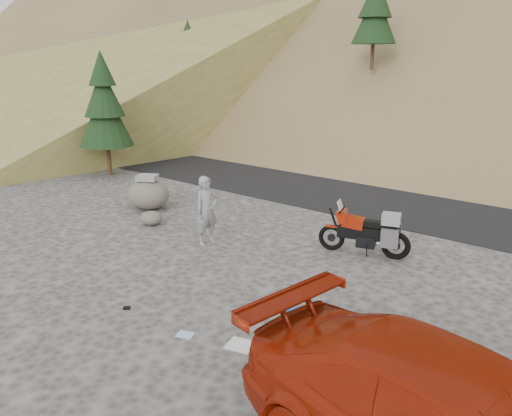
{
  "coord_description": "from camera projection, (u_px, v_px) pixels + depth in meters",
  "views": [
    {
      "loc": [
        6.67,
        -7.62,
        4.73
      ],
      "look_at": [
        -1.07,
        1.99,
        1.0
      ],
      "focal_mm": 35.0,
      "sensor_mm": 36.0,
      "label": 1
    }
  ],
  "objects": [
    {
      "name": "small_rock",
      "position": [
        151.0,
        218.0,
        14.68
      ],
      "size": [
        0.8,
        0.75,
        0.4
      ],
      "rotation": [
        0.0,
        0.0,
        0.26
      ],
      "color": "#5F5952",
      "rests_on": "ground"
    },
    {
      "name": "gear_white_cloth",
      "position": [
        240.0,
        345.0,
        8.54
      ],
      "size": [
        0.54,
        0.5,
        0.02
      ],
      "primitive_type": "cube",
      "rotation": [
        0.0,
        0.0,
        0.24
      ],
      "color": "white",
      "rests_on": "ground"
    },
    {
      "name": "road",
      "position": [
        403.0,
        196.0,
        17.77
      ],
      "size": [
        120.0,
        7.0,
        0.05
      ],
      "primitive_type": "cube",
      "color": "black",
      "rests_on": "ground"
    },
    {
      "name": "gear_blue_mat",
      "position": [
        296.0,
        311.0,
        9.55
      ],
      "size": [
        0.39,
        0.18,
        0.15
      ],
      "primitive_type": "cylinder",
      "rotation": [
        0.0,
        1.57,
        -0.06
      ],
      "color": "#1A57A1",
      "rests_on": "ground"
    },
    {
      "name": "gear_glove_b",
      "position": [
        127.0,
        308.0,
        9.79
      ],
      "size": [
        0.16,
        0.15,
        0.04
      ],
      "primitive_type": "cube",
      "rotation": [
        0.0,
        0.0,
        0.66
      ],
      "color": "black",
      "rests_on": "ground"
    },
    {
      "name": "conifer_verge",
      "position": [
        104.0,
        105.0,
        20.18
      ],
      "size": [
        2.2,
        2.2,
        5.04
      ],
      "color": "#3A2315",
      "rests_on": "ground"
    },
    {
      "name": "gear_bottle",
      "position": [
        332.0,
        354.0,
        8.13
      ],
      "size": [
        0.07,
        0.07,
        0.2
      ],
      "primitive_type": "cylinder",
      "rotation": [
        0.0,
        0.0,
        0.01
      ],
      "color": "#1A57A1",
      "rests_on": "ground"
    },
    {
      "name": "gear_blue_cloth",
      "position": [
        185.0,
        335.0,
        8.86
      ],
      "size": [
        0.36,
        0.32,
        0.01
      ],
      "primitive_type": "cube",
      "rotation": [
        0.0,
        0.0,
        0.38
      ],
      "color": "#9CD3F1",
      "rests_on": "ground"
    },
    {
      "name": "boulder",
      "position": [
        148.0,
        194.0,
        16.16
      ],
      "size": [
        1.76,
        1.62,
        1.13
      ],
      "rotation": [
        0.0,
        0.0,
        0.31
      ],
      "color": "#5F5952",
      "rests_on": "ground"
    },
    {
      "name": "motorcycle",
      "position": [
        368.0,
        233.0,
        12.3
      ],
      "size": [
        2.22,
        1.05,
        1.36
      ],
      "rotation": [
        0.0,
        0.0,
        0.31
      ],
      "color": "black",
      "rests_on": "ground"
    },
    {
      "name": "ground",
      "position": [
        237.0,
        280.0,
        11.06
      ],
      "size": [
        140.0,
        140.0,
        0.0
      ],
      "primitive_type": "plane",
      "color": "#3F3D3A",
      "rests_on": "ground"
    },
    {
      "name": "man",
      "position": [
        208.0,
        243.0,
        13.24
      ],
      "size": [
        0.56,
        0.74,
        1.82
      ],
      "primitive_type": "imported",
      "rotation": [
        0.0,
        0.0,
        1.37
      ],
      "color": "gray",
      "rests_on": "ground"
    },
    {
      "name": "gear_funnel",
      "position": [
        363.0,
        394.0,
        7.14
      ],
      "size": [
        0.19,
        0.19,
        0.2
      ],
      "primitive_type": "cone",
      "rotation": [
        0.0,
        0.0,
        0.23
      ],
      "color": "#B3310B",
      "rests_on": "ground"
    }
  ]
}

